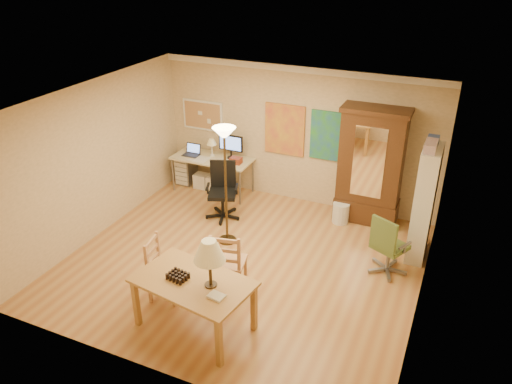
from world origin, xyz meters
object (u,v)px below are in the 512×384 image
at_px(dining_table, 199,273).
at_px(office_chair_green, 387,258).
at_px(office_chair_black, 223,203).
at_px(computer_desk, 215,171).
at_px(armoire, 370,173).
at_px(bookshelf, 424,204).

xyz_separation_m(dining_table, office_chair_green, (2.02, 2.30, -0.64)).
distance_m(dining_table, office_chair_black, 3.14).
bearing_deg(dining_table, computer_desk, 115.53).
xyz_separation_m(computer_desk, armoire, (3.15, 0.08, 0.49)).
xyz_separation_m(office_chair_green, bookshelf, (0.37, 0.73, 0.68)).
relative_size(dining_table, office_chair_black, 1.53).
bearing_deg(office_chair_black, dining_table, -68.15).
height_order(dining_table, office_chair_black, dining_table).
height_order(computer_desk, armoire, armoire).
bearing_deg(office_chair_green, office_chair_black, 170.00).
xyz_separation_m(computer_desk, office_chair_black, (0.66, -0.92, -0.17)).
bearing_deg(armoire, computer_desk, -178.52).
xyz_separation_m(office_chair_black, bookshelf, (3.54, 0.17, 0.66)).
distance_m(dining_table, office_chair_green, 3.13).
relative_size(dining_table, armoire, 0.76).
bearing_deg(dining_table, armoire, 70.77).
bearing_deg(computer_desk, office_chair_green, -21.11).
height_order(office_chair_black, bookshelf, bookshelf).
height_order(dining_table, armoire, armoire).
bearing_deg(bookshelf, computer_desk, 169.87).
bearing_deg(computer_desk, office_chair_black, -54.42).
distance_m(office_chair_black, bookshelf, 3.61).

